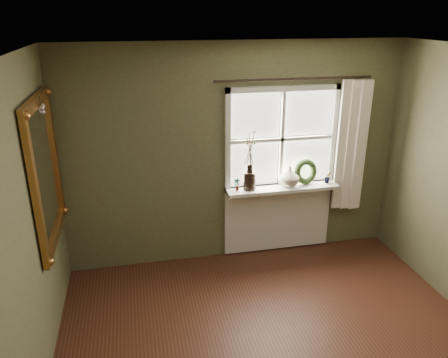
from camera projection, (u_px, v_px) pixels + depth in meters
The scene contains 13 objects.
ceiling at pixel (326, 63), 2.58m from camera, with size 4.50×4.50×0.00m, color silver.
wall_back at pixel (234, 155), 5.14m from camera, with size 4.00×0.10×2.60m, color brown.
window_frame at pixel (282, 139), 5.12m from camera, with size 1.36×0.06×1.24m.
window_sill at pixel (282, 188), 5.23m from camera, with size 1.36×0.26×0.04m, color white.
window_apron at pixel (278, 217), 5.49m from camera, with size 1.36×0.04×0.88m, color white.
dark_jug at pixel (249, 181), 5.11m from camera, with size 0.15×0.15×0.22m, color black.
cream_vase at pixel (289, 176), 5.20m from camera, with size 0.24×0.24×0.25m, color beige.
wreath at pixel (305, 174), 5.28m from camera, with size 0.31×0.31×0.08m, color #2E461F.
potted_plant_left at pixel (237, 184), 5.09m from camera, with size 0.08×0.05×0.15m, color #2E461F.
potted_plant_right at pixel (328, 177), 5.31m from camera, with size 0.08×0.07×0.15m, color #2E461F.
curtain at pixel (350, 146), 5.24m from camera, with size 0.36×0.12×1.59m, color white.
curtain_rod at pixel (295, 79), 4.84m from camera, with size 0.03×0.03×1.84m, color black.
gilt_mirror at pixel (46, 171), 4.01m from camera, with size 0.10×1.16×1.39m.
Camera 1 is at (-1.15, -2.47, 2.89)m, focal length 35.00 mm.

